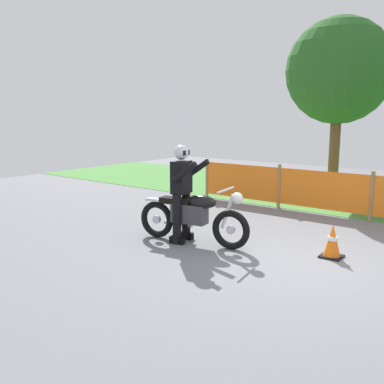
# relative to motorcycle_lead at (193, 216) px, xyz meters

# --- Properties ---
(ground) EXTENTS (24.00, 24.00, 0.02)m
(ground) POSITION_rel_motorcycle_lead_xyz_m (1.99, 0.31, -0.50)
(ground) COLOR slate
(barrier_fence) EXTENTS (8.50, 0.08, 1.05)m
(barrier_fence) POSITION_rel_motorcycle_lead_xyz_m (1.99, 3.50, 0.05)
(barrier_fence) COLOR #997547
(barrier_fence) RESTS_ON ground
(tree_leftmost) EXTENTS (2.78, 2.78, 4.73)m
(tree_leftmost) POSITION_rel_motorcycle_lead_xyz_m (0.30, 5.92, 2.83)
(tree_leftmost) COLOR brown
(tree_leftmost) RESTS_ON ground
(motorcycle_lead) EXTENTS (2.11, 0.63, 1.00)m
(motorcycle_lead) POSITION_rel_motorcycle_lead_xyz_m (0.00, 0.00, 0.00)
(motorcycle_lead) COLOR black
(motorcycle_lead) RESTS_ON ground
(rider_lead) EXTENTS (0.62, 0.61, 1.69)m
(rider_lead) POSITION_rel_motorcycle_lead_xyz_m (-0.20, -0.03, 0.43)
(rider_lead) COLOR black
(rider_lead) RESTS_ON ground
(traffic_cone) EXTENTS (0.32, 0.32, 0.53)m
(traffic_cone) POSITION_rel_motorcycle_lead_xyz_m (2.17, 0.73, -0.23)
(traffic_cone) COLOR black
(traffic_cone) RESTS_ON ground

